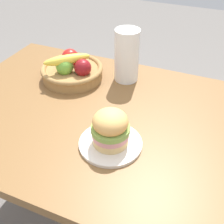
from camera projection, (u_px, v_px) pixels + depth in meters
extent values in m
plane|color=slate|center=(111.00, 220.00, 1.56)|extent=(8.00, 8.00, 0.00)
cube|color=brown|center=(111.00, 120.00, 1.11)|extent=(1.40, 0.90, 0.04)
cylinder|color=brown|center=(45.00, 107.00, 1.80)|extent=(0.07, 0.07, 0.71)
cylinder|color=silver|center=(111.00, 143.00, 0.97)|extent=(0.22, 0.22, 0.01)
cylinder|color=#E5BC75|center=(110.00, 139.00, 0.96)|extent=(0.12, 0.12, 0.03)
cylinder|color=pink|center=(110.00, 133.00, 0.94)|extent=(0.13, 0.13, 0.02)
cylinder|color=#84A84C|center=(110.00, 129.00, 0.93)|extent=(0.13, 0.13, 0.02)
ellipsoid|color=#EAAD5D|center=(110.00, 122.00, 0.91)|extent=(0.12, 0.12, 0.08)
cylinder|color=#9E7542|center=(72.00, 73.00, 1.31)|extent=(0.28, 0.28, 0.05)
torus|color=#9E7542|center=(72.00, 69.00, 1.29)|extent=(0.29, 0.29, 0.02)
sphere|color=maroon|center=(83.00, 68.00, 1.24)|extent=(0.08, 0.08, 0.08)
sphere|color=red|center=(70.00, 57.00, 1.32)|extent=(0.08, 0.08, 0.08)
sphere|color=#6BAD38|center=(65.00, 66.00, 1.25)|extent=(0.08, 0.08, 0.08)
ellipsoid|color=yellow|center=(67.00, 60.00, 1.24)|extent=(0.19, 0.19, 0.06)
cylinder|color=white|center=(127.00, 56.00, 1.25)|extent=(0.11, 0.11, 0.24)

